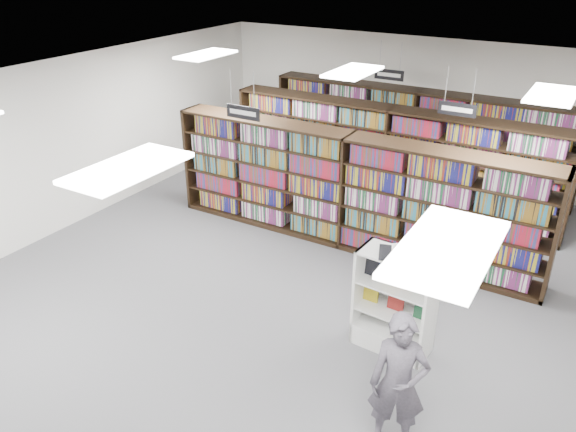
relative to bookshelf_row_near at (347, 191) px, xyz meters
The scene contains 18 objects.
floor 2.26m from the bookshelf_row_near, 90.00° to the right, with size 12.00×12.00×0.00m, color #49494E.
ceiling 2.94m from the bookshelf_row_near, 90.00° to the right, with size 10.00×12.00×0.10m, color white.
wall_back 4.04m from the bookshelf_row_near, 90.00° to the left, with size 10.00×0.10×3.20m, color white.
wall_left 5.41m from the bookshelf_row_near, 158.20° to the right, with size 0.10×12.00×3.20m, color white.
bookshelf_row_near is the anchor object (origin of this frame).
bookshelf_row_mid 2.00m from the bookshelf_row_near, 90.00° to the left, with size 7.00×0.60×2.10m.
bookshelf_row_far 3.70m from the bookshelf_row_near, 90.00° to the left, with size 7.00×0.60×2.10m.
aisle_sign_left 2.33m from the bookshelf_row_near, 146.29° to the right, with size 0.65×0.02×0.80m.
aisle_sign_right 2.33m from the bookshelf_row_near, 33.67° to the left, with size 0.65×0.02×0.80m.
aisle_sign_center 3.38m from the bookshelf_row_near, 99.46° to the left, with size 0.65×0.02×0.80m.
troffer_front_center 5.43m from the bookshelf_row_near, 90.00° to the right, with size 0.60×1.20×0.04m, color white.
troffer_front_right 6.20m from the bookshelf_row_near, 59.04° to the right, with size 0.60×1.20×0.04m, color white.
troffer_back_left 3.67m from the bookshelf_row_near, behind, with size 0.60×1.20×0.04m, color white.
troffer_back_center 2.11m from the bookshelf_row_near, ahead, with size 0.60×1.20×0.04m, color white.
troffer_back_right 3.67m from the bookshelf_row_near, ahead, with size 0.60×1.20×0.04m, color white.
endcap_display 3.02m from the bookshelf_row_near, 51.89° to the right, with size 1.07×0.59×1.45m.
open_book 3.03m from the bookshelf_row_near, 50.64° to the right, with size 0.80×0.62×0.13m.
shopper 4.65m from the bookshelf_row_near, 58.03° to the right, with size 0.62×0.41×1.70m, color #4E4853.
Camera 1 is at (3.77, -6.45, 5.05)m, focal length 35.00 mm.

